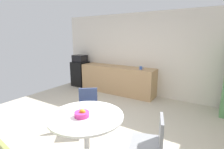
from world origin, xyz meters
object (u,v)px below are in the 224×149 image
object	(u,v)px
microwave	(80,58)
chair_navy	(88,104)
mini_fridge	(80,74)
mug_white	(141,68)
fruit_bowl	(82,114)
chair_gray	(154,138)
round_table	(86,124)

from	to	relation	value
microwave	chair_navy	size ratio (longest dim) A/B	0.58
mini_fridge	microwave	size ratio (longest dim) A/B	1.93
mini_fridge	microwave	xyz separation A→B (m)	(0.00, 0.00, 0.59)
mug_white	fruit_bowl	bearing A→B (deg)	-82.98
microwave	mug_white	world-z (taller)	microwave
mini_fridge	chair_navy	distance (m)	3.26
microwave	chair_gray	bearing A→B (deg)	-35.79
microwave	fruit_bowl	xyz separation A→B (m)	(2.90, -3.13, -0.26)
mini_fridge	round_table	size ratio (longest dim) A/B	0.84
mug_white	chair_navy	bearing A→B (deg)	-95.53
microwave	mug_white	bearing A→B (deg)	-1.99
mini_fridge	mug_white	xyz separation A→B (m)	(2.52, -0.09, 0.48)
round_table	microwave	bearing A→B (deg)	133.54
chair_navy	mug_white	size ratio (longest dim) A/B	6.43
microwave	round_table	world-z (taller)	microwave
chair_gray	fruit_bowl	distance (m)	1.04
round_table	fruit_bowl	size ratio (longest dim) A/B	5.18
mug_white	round_table	bearing A→B (deg)	-82.63
microwave	round_table	bearing A→B (deg)	-46.46
chair_gray	fruit_bowl	bearing A→B (deg)	-158.27
microwave	mini_fridge	bearing A→B (deg)	0.00
chair_navy	mug_white	bearing A→B (deg)	84.47
round_table	chair_gray	distance (m)	0.97
mini_fridge	fruit_bowl	distance (m)	4.28
chair_navy	fruit_bowl	distance (m)	1.05
microwave	round_table	size ratio (longest dim) A/B	0.44
fruit_bowl	mug_white	world-z (taller)	mug_white
microwave	chair_gray	xyz separation A→B (m)	(3.82, -2.76, -0.53)
chair_navy	mini_fridge	bearing A→B (deg)	135.12
microwave	fruit_bowl	distance (m)	4.27
mini_fridge	chair_navy	size ratio (longest dim) A/B	1.12
round_table	mug_white	world-z (taller)	mug_white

